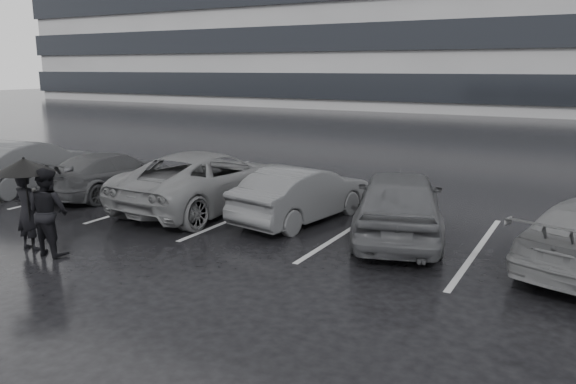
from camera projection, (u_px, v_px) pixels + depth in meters
The scene contains 10 objects.
ground at pixel (267, 259), 10.70m from camera, with size 160.00×160.00×0.00m, color black.
car_main at pixel (399, 204), 11.84m from camera, with size 1.79×4.45×1.52m, color black.
car_west_a at pixel (303, 194), 13.25m from camera, with size 1.38×3.95×1.30m, color #2B2B2D.
car_west_b at pixel (207, 180), 14.43m from camera, with size 2.47×5.35×1.49m, color #474749.
car_west_c at pixel (112, 173), 15.99m from camera, with size 1.71×4.22×1.22m, color black.
car_west_d at pixel (27, 165), 16.64m from camera, with size 1.55×4.46×1.47m, color #2B2B2D.
pedestrian_left at pixel (27, 211), 11.09m from camera, with size 0.58×0.38×1.58m, color black.
pedestrian_right at pixel (48, 212), 10.79m from camera, with size 0.83×0.65×1.71m, color black.
umbrella at pixel (24, 166), 10.75m from camera, with size 1.12×1.12×1.90m.
stall_stripes at pixel (293, 222), 13.21m from camera, with size 19.72×5.00×0.00m.
Camera 1 is at (5.30, -8.69, 3.57)m, focal length 35.00 mm.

